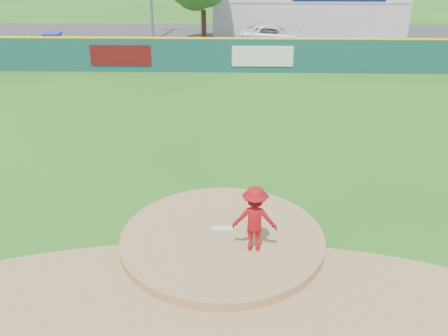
{
  "coord_description": "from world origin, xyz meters",
  "views": [
    {
      "loc": [
        0.33,
        -11.35,
        7.67
      ],
      "look_at": [
        0.0,
        2.0,
        1.3
      ],
      "focal_mm": 40.0,
      "sensor_mm": 36.0,
      "label": 1
    }
  ],
  "objects_px": {
    "pitcher": "(255,219)",
    "pool_building_grp": "(305,10)",
    "van": "(273,35)",
    "playground_slide": "(53,45)"
  },
  "relations": [
    {
      "from": "pool_building_grp",
      "to": "playground_slide",
      "type": "height_order",
      "value": "pool_building_grp"
    },
    {
      "from": "van",
      "to": "playground_slide",
      "type": "bearing_deg",
      "value": 111.32
    },
    {
      "from": "pool_building_grp",
      "to": "pitcher",
      "type": "bearing_deg",
      "value": -99.01
    },
    {
      "from": "van",
      "to": "pool_building_grp",
      "type": "relative_size",
      "value": 0.36
    },
    {
      "from": "pitcher",
      "to": "pool_building_grp",
      "type": "xyz_separation_m",
      "value": [
        5.16,
        32.58,
        0.53
      ]
    },
    {
      "from": "pitcher",
      "to": "van",
      "type": "bearing_deg",
      "value": -89.94
    },
    {
      "from": "playground_slide",
      "to": "van",
      "type": "bearing_deg",
      "value": 15.37
    },
    {
      "from": "van",
      "to": "playground_slide",
      "type": "relative_size",
      "value": 1.88
    },
    {
      "from": "van",
      "to": "playground_slide",
      "type": "height_order",
      "value": "playground_slide"
    },
    {
      "from": "pool_building_grp",
      "to": "playground_slide",
      "type": "distance_m",
      "value": 20.62
    }
  ]
}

